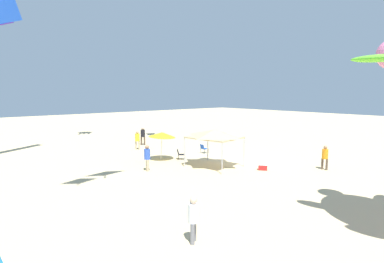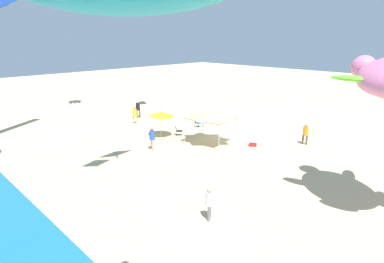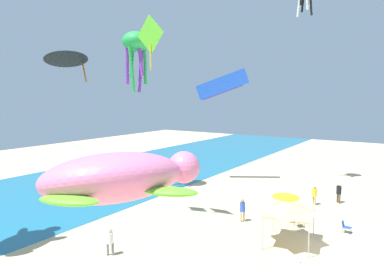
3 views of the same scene
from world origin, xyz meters
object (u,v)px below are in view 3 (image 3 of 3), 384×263
(canopy_tent, at_px, (290,208))
(beach_umbrella, at_px, (286,195))
(person_far_stroller, at_px, (110,239))
(person_kite_handler, at_px, (242,208))
(person_watching_sky, at_px, (314,194))
(kite_parafoil_blue, at_px, (222,85))
(kite_octopus_green, at_px, (136,45))
(kite_delta_black, at_px, (66,56))
(folding_chair_right_of_tent, at_px, (299,220))
(folding_chair_near_cooler, at_px, (345,226))
(person_beachcomber, at_px, (339,191))
(kite_turtle_pink, at_px, (117,178))
(kite_diamond_lime, at_px, (150,36))

(canopy_tent, distance_m, beach_umbrella, 4.53)
(person_far_stroller, height_order, person_kite_handler, person_kite_handler)
(person_watching_sky, height_order, kite_parafoil_blue, kite_parafoil_blue)
(beach_umbrella, xyz_separation_m, kite_octopus_green, (-0.09, 15.44, 12.81))
(person_far_stroller, bearing_deg, kite_delta_black, 113.68)
(folding_chair_right_of_tent, distance_m, kite_delta_black, 27.56)
(kite_delta_black, bearing_deg, person_watching_sky, 138.51)
(folding_chair_near_cooler, bearing_deg, kite_delta_black, 98.23)
(person_beachcomber, xyz_separation_m, kite_octopus_green, (-7.26, 18.02, 13.77))
(canopy_tent, height_order, kite_octopus_green, kite_octopus_green)
(folding_chair_right_of_tent, relative_size, person_beachcomber, 0.44)
(person_watching_sky, bearing_deg, person_far_stroller, -67.41)
(person_kite_handler, xyz_separation_m, kite_octopus_green, (2.01, 12.70, 13.81))
(person_kite_handler, xyz_separation_m, kite_turtle_pink, (-15.57, -2.35, 5.77))
(person_far_stroller, xyz_separation_m, person_kite_handler, (9.83, -4.26, 0.05))
(beach_umbrella, xyz_separation_m, kite_parafoil_blue, (8.16, 10.19, 9.01))
(beach_umbrella, distance_m, kite_diamond_lime, 15.89)
(folding_chair_near_cooler, xyz_separation_m, person_watching_sky, (5.39, 3.54, 0.57))
(person_kite_handler, relative_size, kite_parafoil_blue, 0.32)
(canopy_tent, xyz_separation_m, person_beachcomber, (11.38, -0.94, -1.32))
(canopy_tent, bearing_deg, folding_chair_near_cooler, -33.62)
(kite_parafoil_blue, bearing_deg, beach_umbrella, 115.42)
(beach_umbrella, relative_size, person_kite_handler, 1.30)
(folding_chair_right_of_tent, height_order, kite_delta_black, kite_delta_black)
(canopy_tent, xyz_separation_m, kite_parafoil_blue, (12.37, 11.83, 8.66))
(canopy_tent, height_order, kite_turtle_pink, kite_turtle_pink)
(person_far_stroller, xyz_separation_m, kite_parafoil_blue, (20.08, 3.19, 10.07))
(folding_chair_right_of_tent, distance_m, kite_parafoil_blue, 17.93)
(folding_chair_right_of_tent, xyz_separation_m, person_far_stroller, (-11.23, 8.24, 0.53))
(folding_chair_near_cooler, height_order, kite_delta_black, kite_delta_black)
(person_kite_handler, height_order, kite_octopus_green, kite_octopus_green)
(person_beachcomber, distance_m, kite_turtle_pink, 25.66)
(kite_parafoil_blue, bearing_deg, folding_chair_right_of_tent, 116.37)
(person_beachcomber, bearing_deg, folding_chair_right_of_tent, -51.12)
(folding_chair_right_of_tent, distance_m, person_watching_sky, 6.07)
(person_beachcomber, relative_size, kite_delta_black, 0.31)
(beach_umbrella, bearing_deg, kite_diamond_lime, 129.92)
(canopy_tent, xyz_separation_m, beach_umbrella, (4.21, 1.64, -0.35))
(kite_octopus_green, xyz_separation_m, kite_delta_black, (-2.78, 7.23, -0.87))
(beach_umbrella, distance_m, person_kite_handler, 3.59)
(folding_chair_right_of_tent, height_order, kite_octopus_green, kite_octopus_green)
(person_beachcomber, distance_m, person_watching_sky, 2.52)
(folding_chair_near_cooler, relative_size, kite_turtle_pink, 0.13)
(canopy_tent, xyz_separation_m, kite_octopus_green, (4.12, 17.08, 12.46))
(beach_umbrella, relative_size, folding_chair_near_cooler, 2.86)
(folding_chair_near_cooler, distance_m, person_far_stroller, 16.47)
(folding_chair_near_cooler, height_order, person_far_stroller, person_far_stroller)
(canopy_tent, relative_size, kite_delta_black, 0.63)
(person_beachcomber, height_order, kite_delta_black, kite_delta_black)
(beach_umbrella, xyz_separation_m, person_beachcomber, (7.17, -2.59, -0.97))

